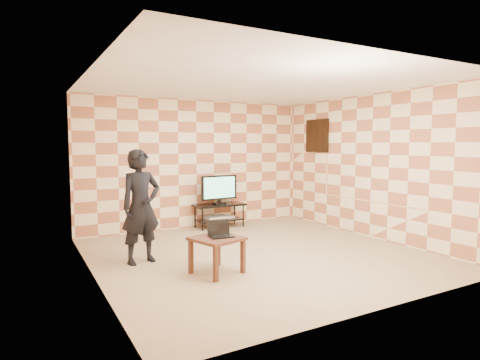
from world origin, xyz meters
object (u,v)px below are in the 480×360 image
tv_stand (219,210)px  tv (219,188)px  person (141,206)px  side_table (217,244)px

tv_stand → tv: bearing=-94.9°
tv_stand → person: 2.82m
side_table → tv_stand: bearing=63.3°
side_table → tv: bearing=63.3°
tv_stand → side_table: 3.09m
tv_stand → side_table: (-1.39, -2.76, 0.04)m
side_table → person: 1.33m
tv → person: size_ratio=0.50×
person → side_table: bearing=-65.5°
tv → side_table: size_ratio=1.13×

